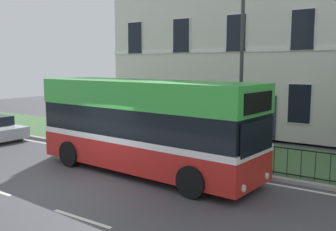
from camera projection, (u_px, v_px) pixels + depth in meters
ground_plane at (101, 179)px, 12.99m from camera, size 60.00×56.00×0.18m
georgian_townhouse at (298, 19)px, 22.37m from camera, size 20.20×9.91×12.63m
iron_verge_railing at (210, 150)px, 14.46m from camera, size 15.81×0.04×0.97m
single_decker_bus at (145, 125)px, 13.51m from camera, size 8.69×3.00×3.28m
street_lamp_post at (242, 61)px, 14.39m from camera, size 0.36×0.24×6.74m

